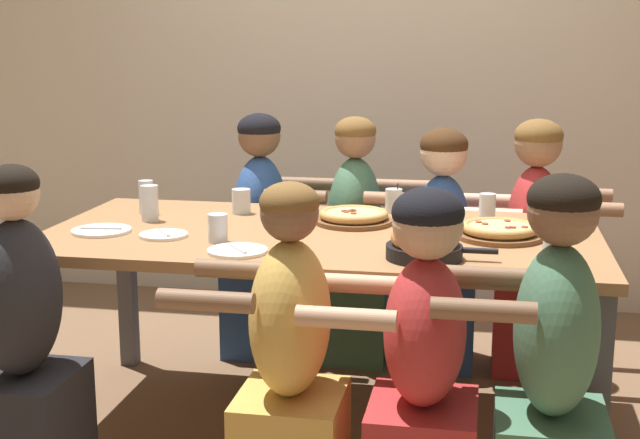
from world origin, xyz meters
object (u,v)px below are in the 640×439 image
Objects in this scene: drinking_glass_c at (562,220)px; diner_near_midright at (422,382)px; diner_far_center at (355,251)px; diner_near_left at (22,353)px; drinking_glass_d at (552,249)px; drinking_glass_g at (146,199)px; empty_plate_a at (164,235)px; pizza_board_main at (499,231)px; drinking_glass_b at (150,206)px; skillet_bowl at (425,242)px; drinking_glass_f at (241,202)px; empty_plate_c at (101,231)px; diner_far_right at (534,256)px; diner_near_center at (289,376)px; diner_far_midright at (442,256)px; pizza_board_second at (354,217)px; empty_plate_d at (237,251)px; drinking_glass_a at (218,229)px; drinking_glass_e at (487,209)px; diner_far_midleft at (262,244)px; cocktail_glass_blue at (394,202)px; empty_plate_b at (437,216)px; diner_near_right at (552,384)px.

diner_near_midright is at bearing -117.73° from drinking_glass_c.
diner_near_left is at bearing -30.21° from diner_far_center.
drinking_glass_g is at bearing 162.09° from drinking_glass_d.
empty_plate_a is at bearing -60.64° from drinking_glass_g.
pizza_board_main is 1.37m from drinking_glass_b.
drinking_glass_f is (-0.80, 0.62, -0.01)m from skillet_bowl.
drinking_glass_g is at bearing 83.56° from empty_plate_c.
drinking_glass_g is at bearing 176.33° from drinking_glass_c.
diner_far_right is (1.60, 0.53, -0.30)m from drinking_glass_g.
diner_near_center is at bearing -47.48° from drinking_glass_b.
diner_far_midright is at bearing 89.52° from skillet_bowl.
diner_near_center is at bearing -67.23° from drinking_glass_f.
pizza_board_main is 0.58m from pizza_board_second.
drinking_glass_a is at bearing 129.14° from empty_plate_d.
drinking_glass_e reaches higher than drinking_glass_f.
diner_far_midleft is at bearing -90.00° from diner_far_center.
cocktail_glass_blue is 0.40m from drinking_glass_e.
empty_plate_d is at bearing -45.82° from drinking_glass_g.
drinking_glass_f is 1.37m from diner_near_midright.
empty_plate_d is 1.30m from diner_far_midright.
drinking_glass_g is 0.12× the size of diner_far_right.
diner_far_midleft reaches higher than drinking_glass_f.
drinking_glass_e is (-0.27, 0.21, -0.01)m from drinking_glass_c.
drinking_glass_b is 0.13× the size of diner_far_center.
diner_far_right is at bearing 43.14° from empty_plate_b.
empty_plate_b is at bearing -20.96° from cocktail_glass_blue.
skillet_bowl is 1.17m from diner_far_center.
diner_near_midright reaches higher than drinking_glass_c.
diner_far_midleft reaches higher than cocktail_glass_blue.
drinking_glass_a is 0.48m from drinking_glass_b.
pizza_board_second is 0.83× the size of skillet_bowl.
cocktail_glass_blue reaches higher than empty_plate_c.
drinking_glass_b is at bearing 165.85° from drinking_glass_d.
diner_far_midleft is (-0.09, 0.96, -0.29)m from drinking_glass_a.
pizza_board_main is 1.04× the size of pizza_board_second.
empty_plate_b is 0.95m from drinking_glass_a.
empty_plate_d is at bearing -28.61° from empty_plate_a.
empty_plate_b is at bearing -0.70° from diner_far_midright.
empty_plate_c is 2.19× the size of drinking_glass_f.
empty_plate_b is (0.32, 0.17, -0.02)m from pizza_board_second.
empty_plate_a is 1.68m from diner_far_right.
drinking_glass_d reaches higher than empty_plate_c.
drinking_glass_g is 1.88m from diner_near_right.
drinking_glass_e is at bearing 17.72° from empty_plate_c.
diner_far_center reaches higher than diner_far_midright.
diner_far_midright is 1.94m from diner_near_left.
drinking_glass_f is 0.09× the size of diner_near_midright.
drinking_glass_a is 1.26m from drinking_glass_c.
cocktail_glass_blue is 0.11× the size of diner_far_center.
diner_far_midleft reaches higher than diner_near_right.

